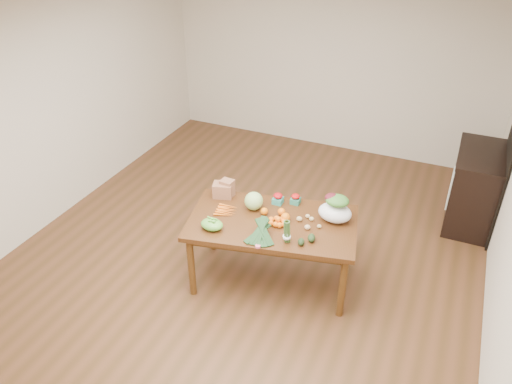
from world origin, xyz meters
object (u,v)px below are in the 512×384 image
at_px(mandarin_cluster, 278,221).
at_px(paper_bag, 223,189).
at_px(asparagus_bundle, 287,231).
at_px(cabinet, 474,188).
at_px(dining_table, 272,251).
at_px(salad_bag, 335,210).
at_px(kale_bunch, 260,234).
at_px(cabbage, 254,201).

bearing_deg(mandarin_cluster, paper_bag, 161.23).
bearing_deg(asparagus_bundle, cabinet, 43.22).
distance_m(dining_table, mandarin_cluster, 0.43).
height_order(cabinet, salad_bag, salad_bag).
height_order(cabinet, kale_bunch, cabinet).
height_order(dining_table, paper_bag, paper_bag).
xyz_separation_m(cabinet, paper_bag, (-2.47, -1.77, 0.37)).
height_order(dining_table, asparagus_bundle, asparagus_bundle).
relative_size(mandarin_cluster, asparagus_bundle, 0.72).
bearing_deg(mandarin_cluster, dining_table, 153.67).
xyz_separation_m(cabinet, kale_bunch, (-1.80, -2.32, 0.36)).
xyz_separation_m(cabinet, salad_bag, (-1.26, -1.73, 0.41)).
bearing_deg(salad_bag, paper_bag, -178.03).
relative_size(cabbage, mandarin_cluster, 1.05).
bearing_deg(paper_bag, mandarin_cluster, -18.77).
height_order(dining_table, cabbage, cabbage).
height_order(paper_bag, mandarin_cluster, paper_bag).
bearing_deg(cabinet, kale_bunch, -127.85).
distance_m(kale_bunch, salad_bag, 0.81).
bearing_deg(mandarin_cluster, kale_bunch, -101.00).
xyz_separation_m(cabinet, mandarin_cluster, (-1.74, -2.01, 0.33)).
bearing_deg(cabbage, mandarin_cluster, -25.74).
bearing_deg(paper_bag, salad_bag, 1.97).
xyz_separation_m(dining_table, asparagus_bundle, (0.25, -0.27, 0.50)).
bearing_deg(dining_table, asparagus_bundle, -58.88).
distance_m(mandarin_cluster, kale_bunch, 0.32).
bearing_deg(asparagus_bundle, mandarin_cluster, 115.40).
bearing_deg(dining_table, cabbage, 142.58).
height_order(dining_table, kale_bunch, kale_bunch).
relative_size(paper_bag, salad_bag, 0.81).
distance_m(paper_bag, salad_bag, 1.21).
xyz_separation_m(dining_table, kale_bunch, (0.01, -0.34, 0.45)).
bearing_deg(dining_table, mandarin_cluster, -38.18).
xyz_separation_m(paper_bag, asparagus_bundle, (0.90, -0.48, 0.03)).
height_order(asparagus_bundle, salad_bag, salad_bag).
bearing_deg(mandarin_cluster, salad_bag, 30.81).
xyz_separation_m(dining_table, cabinet, (1.82, 1.98, 0.10)).
bearing_deg(dining_table, kale_bunch, -99.58).
height_order(cabbage, asparagus_bundle, asparagus_bundle).
distance_m(mandarin_cluster, asparagus_bundle, 0.30).
height_order(cabinet, asparagus_bundle, asparagus_bundle).
bearing_deg(paper_bag, asparagus_bundle, -27.93).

